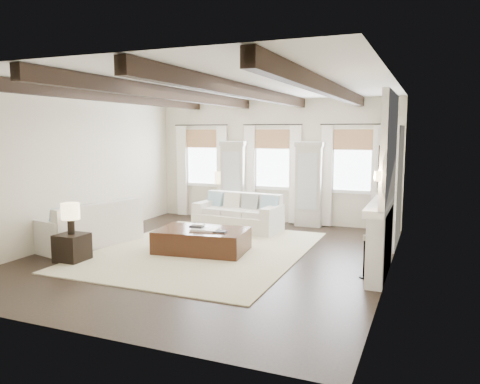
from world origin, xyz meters
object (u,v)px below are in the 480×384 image
at_px(sofa_back, 239,216).
at_px(side_table_front, 72,248).
at_px(sofa_left, 91,228).
at_px(ottoman, 202,241).
at_px(side_table_back, 222,206).

xyz_separation_m(sofa_back, side_table_front, (-1.79, -3.71, -0.10)).
distance_m(sofa_left, ottoman, 2.44).
height_order(side_table_front, side_table_back, side_table_back).
relative_size(sofa_left, side_table_back, 3.66).
bearing_deg(side_table_back, ottoman, -71.25).
height_order(ottoman, side_table_back, side_table_back).
distance_m(side_table_front, side_table_back, 5.12).
distance_m(sofa_back, side_table_front, 4.12).
xyz_separation_m(sofa_back, side_table_back, (-1.09, 1.36, -0.04)).
xyz_separation_m(ottoman, side_table_front, (-1.92, -1.50, 0.03)).
bearing_deg(side_table_back, sofa_back, -51.47).
relative_size(side_table_front, side_table_back, 0.80).
height_order(sofa_back, side_table_front, sofa_back).
bearing_deg(sofa_back, ottoman, -86.69).
distance_m(sofa_back, ottoman, 2.22).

